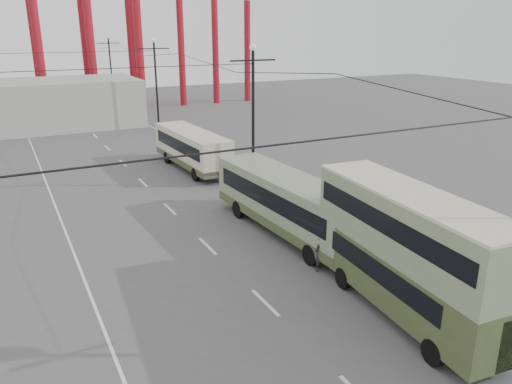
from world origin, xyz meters
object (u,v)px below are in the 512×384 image
double_decker_bus (408,248)px  single_decker_green (287,202)px  single_decker_cream (192,148)px  pedestrian (319,254)px

double_decker_bus → single_decker_green: size_ratio=0.83×
single_decker_cream → single_decker_green: bearing=-92.8°
pedestrian → single_decker_cream: bearing=-118.1°
single_decker_green → pedestrian: size_ratio=6.77×
single_decker_green → single_decker_cream: (0.02, 14.09, -0.08)m
double_decker_bus → pedestrian: double_decker_bus is taller
single_decker_cream → pedestrian: bearing=-95.6°
single_decker_cream → pedestrian: size_ratio=5.87×
pedestrian → single_decker_green: bearing=-127.2°
double_decker_bus → pedestrian: bearing=105.4°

